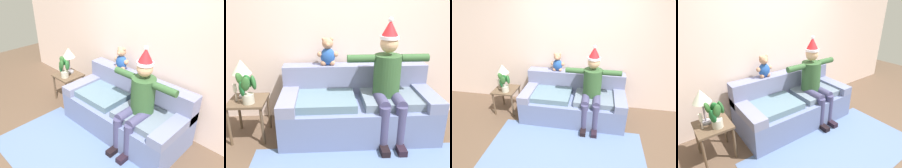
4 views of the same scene
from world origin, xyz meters
The scene contains 8 objects.
back_wall centered at (0.00, 1.55, 1.35)m, with size 7.00×0.10×2.70m, color beige.
couch centered at (0.00, 1.01, 0.34)m, with size 2.00×0.92×0.86m.
person_seated centered at (0.36, 0.84, 0.78)m, with size 1.02×0.77×1.53m.
teddy_bear centered at (-0.38, 1.30, 1.03)m, with size 0.29×0.17×0.38m.
side_table centered at (-1.41, 0.92, 0.44)m, with size 0.46×0.46×0.53m.
table_lamp centered at (-1.47, 1.02, 0.91)m, with size 0.24×0.24×0.50m.
potted_plant centered at (-1.37, 0.82, 0.73)m, with size 0.28×0.21×0.40m.
candle_tall centered at (-1.54, 0.90, 0.67)m, with size 0.04×0.04×0.22m.
Camera 2 is at (-0.44, -1.97, 1.80)m, focal length 39.25 mm.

